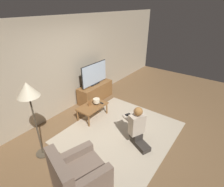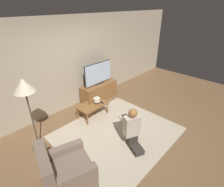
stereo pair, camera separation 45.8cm
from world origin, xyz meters
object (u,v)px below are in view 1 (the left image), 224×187
coffee_table (92,107)px  floor_lamp (28,94)px  table_lamp (96,101)px  tv (94,74)px  person_kneeling (137,126)px  armchair (79,177)px

coffee_table → floor_lamp: floor_lamp is taller
floor_lamp → coffee_table: bearing=1.8°
coffee_table → table_lamp: table_lamp is taller
coffee_table → tv: bearing=37.5°
coffee_table → floor_lamp: size_ratio=0.49×
tv → coffee_table: bearing=-142.5°
table_lamp → person_kneeling: bearing=-100.6°
tv → person_kneeling: 2.33m
person_kneeling → tv: bearing=-90.0°
tv → table_lamp: bearing=-135.8°
tv → person_kneeling: tv is taller
person_kneeling → floor_lamp: bearing=-19.0°
table_lamp → tv: bearing=44.2°
armchair → floor_lamp: bearing=12.9°
armchair → tv: bearing=-36.6°
armchair → person_kneeling: size_ratio=1.07×
tv → person_kneeling: bearing=-114.5°
tv → coffee_table: (-0.81, -0.62, -0.56)m
tv → floor_lamp: (-2.44, -0.67, 0.53)m
tv → floor_lamp: 2.59m
tv → person_kneeling: (-0.95, -2.09, -0.44)m
floor_lamp → person_kneeling: 2.27m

